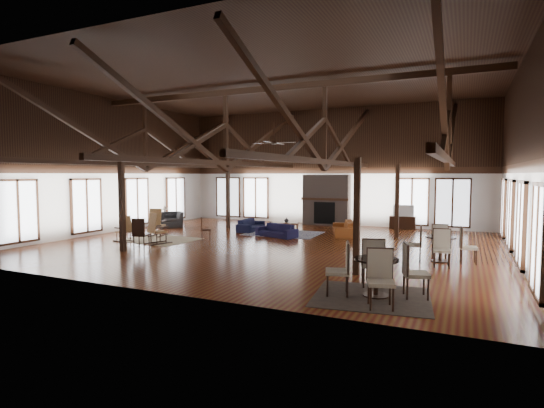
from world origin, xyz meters
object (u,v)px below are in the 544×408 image
at_px(sofa_navy_front, 276,230).
at_px(coffee_table, 285,224).
at_px(armchair, 170,220).
at_px(cafe_table_near, 376,270).
at_px(sofa_navy_left, 251,225).
at_px(sofa_orange, 343,228).
at_px(tv_console, 403,222).
at_px(cafe_table_far, 441,244).

xyz_separation_m(sofa_navy_front, coffee_table, (-0.12, 1.19, 0.15)).
height_order(armchair, cafe_table_near, cafe_table_near).
xyz_separation_m(sofa_navy_front, cafe_table_near, (5.49, -7.06, 0.30)).
distance_m(sofa_navy_left, armchair, 4.29).
distance_m(sofa_navy_left, sofa_orange, 4.31).
relative_size(cafe_table_near, tv_console, 1.86).
height_order(sofa_navy_front, sofa_navy_left, same).
bearing_deg(sofa_navy_front, sofa_navy_left, 164.07).
distance_m(sofa_navy_left, cafe_table_near, 11.12).
bearing_deg(armchair, sofa_navy_left, -41.87).
bearing_deg(armchair, sofa_orange, -42.89).
distance_m(sofa_navy_front, tv_console, 6.68).
relative_size(sofa_navy_front, armchair, 1.59).
bearing_deg(armchair, coffee_table, -44.57).
height_order(cafe_table_near, tv_console, cafe_table_near).
relative_size(sofa_navy_left, coffee_table, 1.35).
bearing_deg(cafe_table_far, tv_console, 105.38).
xyz_separation_m(coffee_table, tv_console, (4.57, 3.80, -0.12)).
xyz_separation_m(armchair, cafe_table_near, (11.61, -7.84, 0.19)).
xyz_separation_m(sofa_navy_left, cafe_table_near, (7.35, -8.34, 0.30)).
bearing_deg(sofa_orange, cafe_table_near, 0.49).
bearing_deg(cafe_table_near, sofa_orange, 109.41).
bearing_deg(coffee_table, tv_console, 24.92).
height_order(sofa_navy_front, coffee_table, sofa_navy_front).
bearing_deg(sofa_navy_left, sofa_navy_front, -128.50).
distance_m(armchair, cafe_table_near, 14.01).
distance_m(sofa_navy_front, armchair, 6.17).
distance_m(cafe_table_near, tv_console, 12.10).
bearing_deg(tv_console, cafe_table_near, -85.04).
height_order(sofa_orange, tv_console, sofa_orange).
relative_size(armchair, tv_console, 0.96).
bearing_deg(tv_console, sofa_navy_left, -149.49).
bearing_deg(sofa_navy_front, coffee_table, 114.27).
bearing_deg(cafe_table_far, sofa_navy_front, 158.13).
xyz_separation_m(armchair, cafe_table_far, (12.66, -3.40, 0.15)).
relative_size(coffee_table, cafe_table_far, 0.66).
relative_size(sofa_navy_left, cafe_table_near, 0.82).
distance_m(armchair, cafe_table_far, 13.11).
distance_m(sofa_navy_front, sofa_orange, 2.92).
bearing_deg(tv_console, sofa_orange, -120.87).
bearing_deg(cafe_table_near, sofa_navy_left, 131.42).
relative_size(coffee_table, tv_console, 1.13).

